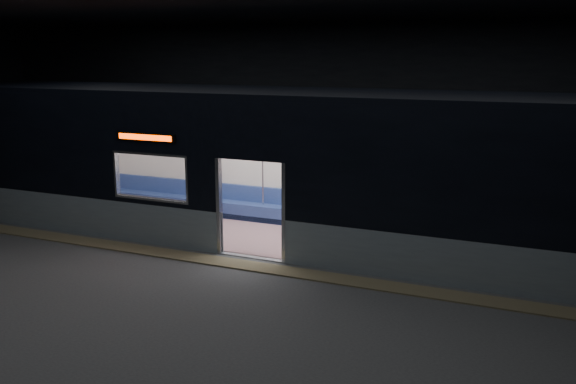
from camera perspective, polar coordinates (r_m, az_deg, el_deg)
The scene contains 7 objects.
station_floor at distance 11.83m, azimuth -5.69°, elevation -7.69°, with size 24.00×14.00×0.01m, color #47494C.
station_envelope at distance 11.09m, azimuth -6.11°, elevation 10.36°, with size 24.00×14.00×5.00m.
tactile_strip at distance 12.28m, azimuth -4.46°, elevation -6.79°, with size 22.80×0.50×0.03m, color #8C7F59.
metro_car at distance 13.56m, azimuth -0.72°, elevation 3.14°, with size 18.00×3.04×3.35m.
passenger at distance 14.06m, azimuth 8.43°, elevation -1.03°, with size 0.40×0.68×1.35m.
handbag at distance 13.89m, azimuth 8.06°, elevation -1.68°, with size 0.28×0.24×0.14m, color black.
transit_map at distance 14.38m, azimuth 6.30°, elevation 2.17°, with size 1.03×0.03×0.67m, color white.
Camera 1 is at (5.37, -9.69, 4.14)m, focal length 38.00 mm.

